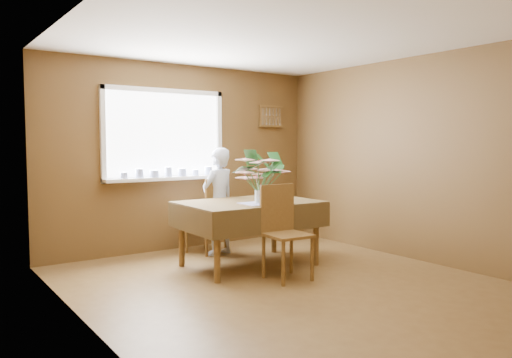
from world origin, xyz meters
TOP-DOWN VIEW (x-y plane):
  - floor at (0.00, 0.00)m, footprint 4.50×4.50m
  - ceiling at (0.00, 0.00)m, footprint 4.50×4.50m
  - wall_back at (0.00, 2.25)m, footprint 4.00×0.00m
  - wall_front at (0.00, -2.25)m, footprint 4.00×0.00m
  - wall_left at (-2.00, 0.00)m, footprint 0.00×4.50m
  - wall_right at (2.00, 0.00)m, footprint 0.00×4.50m
  - window_assembly at (-0.30, 2.19)m, footprint 1.72×0.20m
  - spoon_rack at (1.45, 2.22)m, footprint 0.44×0.05m
  - dining_table at (0.14, 0.88)m, footprint 1.59×1.10m
  - chair_far at (0.10, 1.72)m, footprint 0.53×0.53m
  - chair_near at (0.14, 0.24)m, footprint 0.45×0.45m
  - seated_woman at (0.15, 1.61)m, footprint 0.57×0.44m
  - flower_bouquet at (0.13, 0.66)m, footprint 0.61×0.61m
  - side_plate at (0.59, 1.03)m, footprint 0.29×0.29m
  - table_knife at (0.32, 0.70)m, footprint 0.07×0.24m

SIDE VIEW (x-z plane):
  - floor at x=0.00m, z-range 0.00..0.00m
  - chair_far at x=0.10m, z-range 0.04..1.04m
  - chair_near at x=0.14m, z-range 0.04..1.04m
  - dining_table at x=0.14m, z-range 0.29..1.05m
  - seated_woman at x=0.15m, z-range 0.00..1.38m
  - side_plate at x=0.59m, z-range 0.76..0.78m
  - table_knife at x=0.32m, z-range 0.77..0.77m
  - flower_bouquet at x=0.13m, z-range 0.84..1.36m
  - wall_back at x=0.00m, z-range -0.75..3.25m
  - wall_front at x=0.00m, z-range -0.75..3.25m
  - wall_left at x=-2.00m, z-range -1.00..3.50m
  - wall_right at x=2.00m, z-range -1.00..3.50m
  - window_assembly at x=-0.30m, z-range 0.73..1.95m
  - spoon_rack at x=1.45m, z-range 1.69..2.02m
  - ceiling at x=0.00m, z-range 2.50..2.50m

